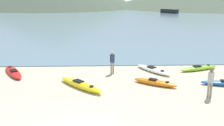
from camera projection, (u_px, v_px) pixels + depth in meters
The scene contains 9 objects.
bay_water at pixel (99, 19), 52.64m from camera, with size 160.00×70.00×0.06m, color slate.
kayak_on_sand_0 at pixel (153, 70), 17.56m from camera, with size 2.28×2.91×0.32m.
kayak_on_sand_1 at pixel (13, 72), 17.09m from camera, with size 2.30×3.29×0.31m.
kayak_on_sand_2 at pixel (80, 85), 14.62m from camera, with size 2.85×3.00×0.38m.
kayak_on_sand_3 at pixel (199, 68), 17.92m from camera, with size 3.00×1.56×0.33m.
kayak_on_sand_5 at pixel (155, 82), 15.05m from camera, with size 2.53×1.85×0.34m.
person_near_foreground at pixel (211, 81), 13.04m from camera, with size 0.32×0.28×1.58m.
person_near_waterline at pixel (112, 61), 16.94m from camera, with size 0.31×0.26×1.51m.
moored_boat_2 at pixel (169, 11), 66.53m from camera, with size 4.11×4.27×0.97m.
Camera 1 is at (0.92, -8.86, 5.16)m, focal length 42.00 mm.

